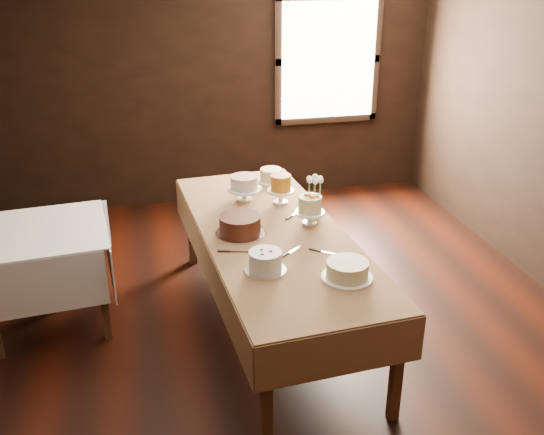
{
  "coord_description": "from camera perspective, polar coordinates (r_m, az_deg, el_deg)",
  "views": [
    {
      "loc": [
        -0.93,
        -3.82,
        2.79
      ],
      "look_at": [
        0.0,
        0.2,
        0.95
      ],
      "focal_mm": 40.16,
      "sensor_mm": 36.0,
      "label": 1
    }
  ],
  "objects": [
    {
      "name": "cake_chocolate",
      "position": [
        4.52,
        -3.01,
        -0.74
      ],
      "size": [
        0.43,
        0.43,
        0.14
      ],
      "color": "silver",
      "rests_on": "display_table"
    },
    {
      "name": "cake_flowers",
      "position": [
        4.67,
        3.57,
        0.58
      ],
      "size": [
        0.25,
        0.25,
        0.24
      ],
      "color": "white",
      "rests_on": "display_table"
    },
    {
      "name": "cake_swirl",
      "position": [
        4.0,
        -0.63,
        -4.19
      ],
      "size": [
        0.28,
        0.28,
        0.14
      ],
      "color": "silver",
      "rests_on": "display_table"
    },
    {
      "name": "wall_back",
      "position": [
        7.02,
        -5.3,
        12.52
      ],
      "size": [
        5.0,
        0.02,
        2.8
      ],
      "primitive_type": "cube",
      "color": "black",
      "rests_on": "ground"
    },
    {
      "name": "floor",
      "position": [
        4.82,
        0.55,
        -11.34
      ],
      "size": [
        5.0,
        6.0,
        0.01
      ],
      "primitive_type": "cube",
      "color": "black",
      "rests_on": "ground"
    },
    {
      "name": "cake_server_b",
      "position": [
        4.27,
        5.6,
        -3.37
      ],
      "size": [
        0.21,
        0.16,
        0.01
      ],
      "primitive_type": "cube",
      "rotation": [
        0.0,
        0.0,
        -0.65
      ],
      "color": "silver",
      "rests_on": "display_table"
    },
    {
      "name": "cake_server_d",
      "position": [
        4.9,
        2.33,
        0.49
      ],
      "size": [
        0.19,
        0.19,
        0.01
      ],
      "primitive_type": "cube",
      "rotation": [
        0.0,
        0.0,
        0.79
      ],
      "color": "silver",
      "rests_on": "display_table"
    },
    {
      "name": "cake_cream",
      "position": [
        3.96,
        7.07,
        -4.95
      ],
      "size": [
        0.34,
        0.34,
        0.12
      ],
      "color": "white",
      "rests_on": "display_table"
    },
    {
      "name": "cake_server_e",
      "position": [
        4.27,
        -2.94,
        -3.25
      ],
      "size": [
        0.24,
        0.09,
        0.01
      ],
      "primitive_type": "cube",
      "rotation": [
        0.0,
        0.0,
        -0.28
      ],
      "color": "silver",
      "rests_on": "display_table"
    },
    {
      "name": "side_table",
      "position": [
        5.0,
        -20.73,
        -2.13
      ],
      "size": [
        1.04,
        1.04,
        0.82
      ],
      "rotation": [
        0.0,
        0.0,
        0.09
      ],
      "color": "#402818",
      "rests_on": "ground"
    },
    {
      "name": "display_table",
      "position": [
        4.6,
        0.1,
        -2.06
      ],
      "size": [
        1.22,
        2.74,
        0.83
      ],
      "rotation": [
        0.0,
        0.0,
        0.07
      ],
      "color": "#402818",
      "rests_on": "ground"
    },
    {
      "name": "flower_bouquet",
      "position": [
        4.77,
        4.03,
        2.89
      ],
      "size": [
        0.14,
        0.14,
        0.2
      ],
      "primitive_type": null,
      "color": "white",
      "rests_on": "flower_vase"
    },
    {
      "name": "flower_vase",
      "position": [
        4.84,
        3.97,
        0.87
      ],
      "size": [
        0.17,
        0.17,
        0.13
      ],
      "primitive_type": "imported",
      "rotation": [
        0.0,
        0.0,
        4.12
      ],
      "color": "#2D2823",
      "rests_on": "display_table"
    },
    {
      "name": "cake_speckled",
      "position": [
        5.55,
        -0.08,
        3.95
      ],
      "size": [
        0.27,
        0.27,
        0.12
      ],
      "color": "white",
      "rests_on": "display_table"
    },
    {
      "name": "window",
      "position": [
        7.21,
        5.31,
        14.44
      ],
      "size": [
        1.1,
        0.05,
        1.3
      ],
      "primitive_type": "cube",
      "color": "#FFEABF",
      "rests_on": "wall_back"
    },
    {
      "name": "cake_server_a",
      "position": [
        4.31,
        2.17,
        -3.0
      ],
      "size": [
        0.21,
        0.16,
        0.01
      ],
      "primitive_type": "cube",
      "rotation": [
        0.0,
        0.0,
        0.64
      ],
      "color": "silver",
      "rests_on": "display_table"
    },
    {
      "name": "cake_lattice",
      "position": [
        5.11,
        -2.6,
        2.63
      ],
      "size": [
        0.3,
        0.3,
        0.22
      ],
      "color": "white",
      "rests_on": "display_table"
    },
    {
      "name": "cake_caramel",
      "position": [
        5.05,
        0.82,
        2.53
      ],
      "size": [
        0.23,
        0.23,
        0.26
      ],
      "color": "white",
      "rests_on": "display_table"
    },
    {
      "name": "cake_server_c",
      "position": [
        4.8,
        -1.99,
        -0.05
      ],
      "size": [
        0.08,
        0.24,
        0.01
      ],
      "primitive_type": "cube",
      "rotation": [
        0.0,
        0.0,
        1.82
      ],
      "color": "silver",
      "rests_on": "display_table"
    }
  ]
}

